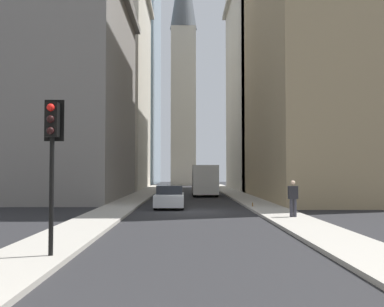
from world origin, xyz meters
The scene contains 13 objects.
ground_plane centered at (0.00, 0.00, 0.00)m, with size 135.00×135.00×0.00m, color #262628.
sidewalk_right centered at (0.00, 4.50, 0.07)m, with size 90.00×2.20×0.14m, color #A8A399.
sidewalk_left centered at (0.00, -4.50, 0.07)m, with size 90.00×2.20×0.14m, color #A8A399.
building_left_midfar centered at (10.80, -10.59, 15.44)m, with size 19.66×10.50×30.85m.
building_left_far centered at (28.12, -10.59, 13.97)m, with size 19.45×10.50×27.92m.
building_right_midfar centered at (11.35, 10.59, 9.52)m, with size 16.25×10.50×19.02m.
building_right_far centered at (30.58, 10.59, 13.97)m, with size 16.90×10.50×27.91m.
church_spire centered at (45.06, 0.70, 21.28)m, with size 4.43×4.43×40.71m.
delivery_truck centered at (15.72, -1.40, 1.46)m, with size 6.46×2.25×2.84m.
sedan_silver centered at (2.55, 1.40, 0.66)m, with size 4.30×1.78×1.42m.
traffic_light_foreground centered at (-13.12, 3.90, 3.12)m, with size 0.43×0.52×4.06m.
pedestrian centered at (-4.06, -4.70, 1.08)m, with size 0.26×0.44×1.72m.
discarded_bottle centered at (1.86, -3.72, 0.25)m, with size 0.07×0.07×0.27m.
Camera 1 is at (-24.18, 0.44, 2.31)m, focal length 39.68 mm.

